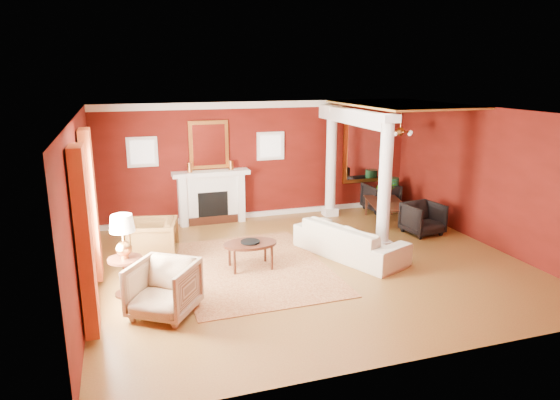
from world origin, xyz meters
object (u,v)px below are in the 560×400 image
object	(u,v)px
side_table	(123,243)
armchair_leopard	(153,239)
dining_table	(387,206)
coffee_table	(250,245)
sofa	(350,234)
armchair_stripe	(163,286)

from	to	relation	value
side_table	armchair_leopard	bearing A→B (deg)	69.63
dining_table	side_table	bearing A→B (deg)	126.03
dining_table	coffee_table	bearing A→B (deg)	130.48
coffee_table	dining_table	bearing A→B (deg)	24.88
side_table	dining_table	size ratio (longest dim) A/B	0.94
sofa	dining_table	xyz separation A→B (m)	(1.86, 1.80, -0.05)
coffee_table	dining_table	size ratio (longest dim) A/B	0.69
side_table	coffee_table	bearing A→B (deg)	12.03
armchair_leopard	coffee_table	size ratio (longest dim) A/B	0.90
armchair_leopard	coffee_table	bearing A→B (deg)	71.89
armchair_leopard	side_table	xyz separation A→B (m)	(-0.54, -1.45, 0.46)
sofa	side_table	distance (m)	4.35
coffee_table	side_table	bearing A→B (deg)	-167.97
armchair_leopard	coffee_table	xyz separation A→B (m)	(1.70, -0.97, 0.01)
armchair_leopard	sofa	bearing A→B (deg)	87.42
sofa	side_table	xyz separation A→B (m)	(-4.30, -0.50, 0.46)
armchair_leopard	side_table	bearing A→B (deg)	-8.70
coffee_table	side_table	size ratio (longest dim) A/B	0.73
armchair_stripe	coffee_table	xyz separation A→B (m)	(1.72, 1.38, 0.00)
sofa	dining_table	distance (m)	2.59
armchair_stripe	side_table	bearing A→B (deg)	154.11
sofa	dining_table	world-z (taller)	sofa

